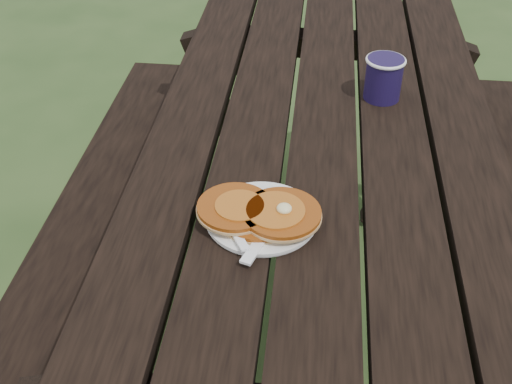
# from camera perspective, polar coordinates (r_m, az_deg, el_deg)

# --- Properties ---
(ground) EXTENTS (60.00, 60.00, 0.00)m
(ground) POSITION_cam_1_polar(r_m,az_deg,el_deg) (1.89, 4.51, -14.79)
(ground) COLOR #263D1A
(ground) RESTS_ON ground
(picnic_table) EXTENTS (1.36, 1.80, 0.75)m
(picnic_table) POSITION_cam_1_polar(r_m,az_deg,el_deg) (1.61, 5.14, -6.84)
(picnic_table) COLOR black
(picnic_table) RESTS_ON ground
(plate) EXTENTS (0.24, 0.24, 0.01)m
(plate) POSITION_cam_1_polar(r_m,az_deg,el_deg) (1.15, 0.49, -2.33)
(plate) COLOR white
(plate) RESTS_ON picnic_table
(pancake_stack) EXTENTS (0.22, 0.14, 0.04)m
(pancake_stack) POSITION_cam_1_polar(r_m,az_deg,el_deg) (1.13, 0.32, -1.82)
(pancake_stack) COLOR #964511
(pancake_stack) RESTS_ON plate
(knife) EXTENTS (0.08, 0.18, 0.00)m
(knife) POSITION_cam_1_polar(r_m,az_deg,el_deg) (1.11, 1.00, -3.45)
(knife) COLOR white
(knife) RESTS_ON plate
(fork) EXTENTS (0.10, 0.16, 0.01)m
(fork) POSITION_cam_1_polar(r_m,az_deg,el_deg) (1.11, -1.97, -3.39)
(fork) COLOR white
(fork) RESTS_ON plate
(coffee_cup) EXTENTS (0.09, 0.09, 0.10)m
(coffee_cup) POSITION_cam_1_polar(r_m,az_deg,el_deg) (1.52, 11.30, 10.08)
(coffee_cup) COLOR #180F36
(coffee_cup) RESTS_ON picnic_table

